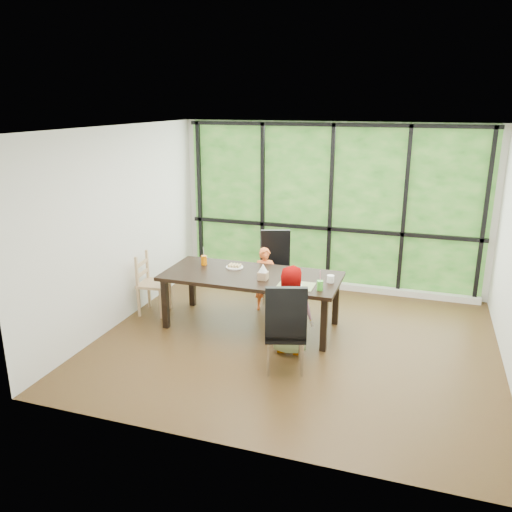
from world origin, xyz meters
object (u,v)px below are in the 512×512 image
Objects in this scene: dining_table at (251,300)px; chair_window_leather at (276,267)px; chair_interior_leather at (285,326)px; green_cup at (320,285)px; orange_cup at (204,260)px; child_older at (290,310)px; plate_far at (235,267)px; chair_end_beech at (154,284)px; child_toddler at (265,279)px; tissue_box at (263,276)px; white_mug at (331,279)px; plate_near at (294,285)px.

chair_window_leather reaches higher than dining_table.
green_cup is (0.25, 0.71, 0.27)m from chair_interior_leather.
orange_cup is (-1.53, 1.21, 0.28)m from chair_interior_leather.
chair_interior_leather is 0.80m from green_cup.
plate_far is at bearing -39.88° from child_older.
plate_far is at bearing 158.94° from green_cup.
chair_end_beech is 2.28m from child_older.
child_toddler is 7.74× the size of tissue_box.
chair_window_leather and chair_interior_leather have the same top height.
chair_end_beech is at bearing -173.30° from child_toddler.
chair_window_leather is at bearing 135.36° from white_mug.
orange_cup reaches higher than tissue_box.
child_toddler is 4.52× the size of plate_near.
child_older is 0.49m from green_cup.
green_cup is (1.00, -0.93, 0.34)m from child_toddler.
orange_cup is 1.05m from tissue_box.
child_older is 9.10× the size of tissue_box.
orange_cup is (-0.46, -0.01, 0.06)m from plate_far.
chair_window_leather is 2.17m from chair_interior_leather.
child_older is 11.79× the size of white_mug.
white_mug is (2.57, 0.04, 0.35)m from chair_end_beech.
plate_near is at bearing -17.31° from orange_cup.
green_cup reaches higher than plate_near.
chair_end_beech reaches higher than white_mug.
child_toddler is 1.14m from plate_near.
plate_near is at bearing -21.01° from dining_table.
child_toddler is 1.28m from white_mug.
chair_interior_leather is at bearing 94.36° from child_older.
green_cup is at bearing -7.83° from plate_near.
dining_table is at bearing -33.09° from plate_far.
orange_cup is 1.85m from green_cup.
tissue_box is at bearing -33.90° from dining_table.
chair_window_leather is 1.67m from green_cup.
child_older reaches higher than chair_end_beech.
chair_window_leather is 1.87m from chair_end_beech.
dining_table is 0.80m from plate_near.
child_toddler is 1.41m from green_cup.
child_older reaches higher than dining_table.
plate_far is at bearing 146.91° from dining_table.
white_mug is (1.40, -0.18, 0.04)m from plate_far.
chair_interior_leather is 1.14× the size of child_toddler.
white_mug is at bearing -63.86° from chair_window_leather.
chair_window_leather is at bearing 115.30° from plate_near.
orange_cup is at bearing 165.92° from dining_table.
child_toddler is 7.04× the size of orange_cup.
orange_cup is at bearing 174.77° from white_mug.
green_cup is 0.81m from tissue_box.
tissue_box is (0.16, -1.18, 0.26)m from chair_window_leather.
child_older is 0.71m from tissue_box.
white_mug is at bearing -122.75° from child_older.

